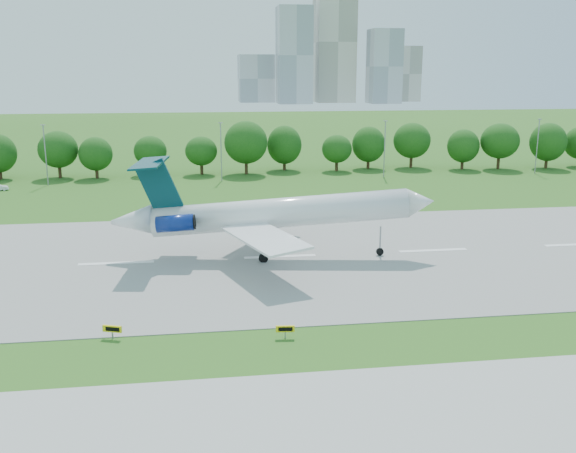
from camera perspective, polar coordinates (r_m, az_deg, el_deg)
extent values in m
plane|color=#2A5717|center=(57.23, -17.93, -10.53)|extent=(600.00, 600.00, 0.00)
cube|color=gray|center=(80.42, -15.02, -3.19)|extent=(400.00, 45.00, 0.08)
cylinder|color=#382314|center=(148.07, -19.79, 4.85)|extent=(0.70, 0.70, 3.60)
sphere|color=#0F3D0F|center=(147.50, -19.93, 6.53)|extent=(8.40, 8.40, 8.40)
cylinder|color=#382314|center=(145.27, -4.10, 5.47)|extent=(0.70, 0.70, 3.60)
sphere|color=#0F3D0F|center=(144.69, -4.13, 7.20)|extent=(8.40, 8.40, 8.40)
cylinder|color=#382314|center=(153.23, 11.07, 5.69)|extent=(0.70, 0.70, 3.60)
sphere|color=#0F3D0F|center=(152.69, 11.15, 7.32)|extent=(8.40, 8.40, 8.40)
cylinder|color=#382314|center=(170.47, 23.96, 5.56)|extent=(0.70, 0.70, 3.60)
sphere|color=#0F3D0F|center=(169.98, 24.10, 7.03)|extent=(8.40, 8.40, 8.40)
cylinder|color=gray|center=(137.82, -20.74, 5.92)|extent=(0.24, 0.24, 12.00)
cube|color=gray|center=(137.20, -20.96, 8.44)|extent=(0.90, 0.25, 0.18)
cylinder|color=gray|center=(134.54, -5.97, 6.56)|extent=(0.24, 0.24, 12.00)
cube|color=gray|center=(133.91, -6.03, 9.15)|extent=(0.90, 0.25, 0.18)
cylinder|color=gray|center=(140.21, 8.58, 6.78)|extent=(0.24, 0.24, 12.00)
cube|color=gray|center=(139.60, 8.67, 9.26)|extent=(0.90, 0.25, 0.18)
cylinder|color=gray|center=(153.83, 21.27, 6.62)|extent=(0.24, 0.24, 12.00)
cube|color=gray|center=(153.28, 21.47, 8.87)|extent=(0.90, 0.25, 0.18)
cube|color=#B2B2B7|center=(436.28, 0.55, 14.95)|extent=(22.00, 22.00, 62.00)
cube|color=beige|center=(456.64, 4.13, 16.00)|extent=(26.00, 26.00, 80.00)
cube|color=#B2B2B7|center=(444.25, 8.55, 13.88)|extent=(20.00, 20.00, 48.00)
cube|color=beige|center=(474.96, 10.39, 13.20)|extent=(18.00, 18.00, 38.00)
cube|color=#B2B2B7|center=(458.34, -2.86, 13.01)|extent=(24.00, 24.00, 32.00)
cylinder|color=white|center=(78.92, -0.71, 1.23)|extent=(31.72, 7.02, 5.88)
cone|color=white|center=(80.87, 11.67, 2.14)|extent=(3.97, 4.02, 3.88)
cone|color=white|center=(80.84, -13.69, 0.49)|extent=(5.62, 4.20, 4.00)
cube|color=white|center=(72.09, -2.08, -0.97)|extent=(9.33, 14.54, 0.63)
cube|color=white|center=(86.30, -2.05, 1.52)|extent=(11.50, 14.32, 0.63)
cube|color=#05323C|center=(79.34, -11.35, 3.45)|extent=(5.67, 1.13, 7.14)
cube|color=#05323C|center=(79.06, -12.20, 5.54)|extent=(4.40, 10.22, 0.47)
cylinder|color=navy|center=(77.19, -10.01, 0.28)|extent=(4.70, 2.46, 2.29)
cylinder|color=navy|center=(82.43, -9.49, 1.17)|extent=(4.70, 2.46, 2.29)
cylinder|color=gray|center=(80.97, 8.20, -1.11)|extent=(0.21, 0.21, 3.27)
cylinder|color=black|center=(81.40, 8.16, -2.22)|extent=(0.97, 0.41, 0.94)
cylinder|color=gray|center=(77.53, -2.21, -1.65)|extent=(0.25, 0.25, 3.27)
cylinder|color=black|center=(77.98, -2.20, -2.81)|extent=(1.19, 0.59, 1.15)
cylinder|color=gray|center=(81.96, -2.19, -0.79)|extent=(0.25, 0.25, 3.27)
cylinder|color=black|center=(82.39, -2.18, -1.89)|extent=(1.19, 0.59, 1.15)
cube|color=gray|center=(58.81, -15.33, -9.25)|extent=(0.14, 0.14, 0.76)
cube|color=yellow|center=(58.61, -15.36, -8.76)|extent=(1.71, 0.75, 0.60)
cube|color=black|center=(58.51, -15.42, -8.81)|extent=(1.24, 0.45, 0.38)
cube|color=gray|center=(56.88, -0.25, -9.56)|extent=(0.11, 0.11, 0.73)
cube|color=yellow|center=(56.68, -0.25, -9.08)|extent=(1.67, 0.35, 0.57)
cube|color=black|center=(56.57, -0.25, -9.13)|extent=(1.24, 0.14, 0.36)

